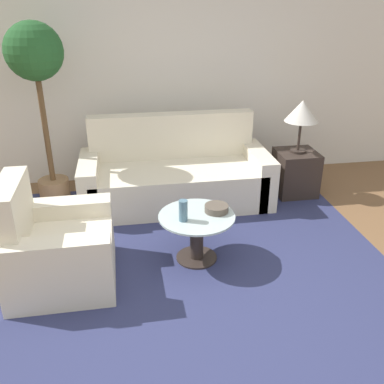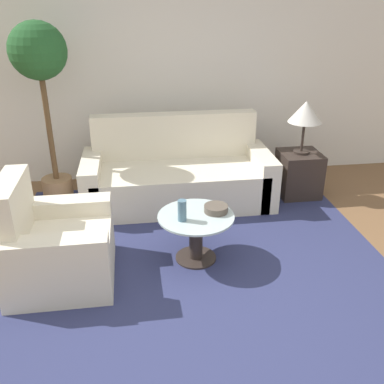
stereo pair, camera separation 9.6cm
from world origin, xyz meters
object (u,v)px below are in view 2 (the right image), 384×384
bowl (216,209)px  coffee_table (196,231)px  vase (182,210)px  table_lamp (306,113)px  armchair (53,248)px  potted_plant (41,73)px  sofa_main (177,176)px

bowl → coffee_table: bearing=-166.8°
vase → table_lamp: bearing=39.7°
armchair → table_lamp: size_ratio=1.52×
armchair → vase: bearing=-87.6°
armchair → bowl: 1.41m
armchair → potted_plant: (-0.19, 1.53, 1.15)m
armchair → table_lamp: bearing=-63.5°
sofa_main → coffee_table: 1.25m
sofa_main → potted_plant: bearing=173.6°
coffee_table → bowl: size_ratio=3.19×
coffee_table → bowl: bearing=13.2°
potted_plant → bowl: 2.30m
bowl → vase: bearing=-160.0°
armchair → coffee_table: bearing=-84.5°
bowl → table_lamp: bearing=43.5°
coffee_table → bowl: bowl is taller
table_lamp → potted_plant: potted_plant is taller
table_lamp → potted_plant: (-2.79, 0.21, 0.46)m
coffee_table → vase: 0.29m
table_lamp → vase: 2.03m
bowl → potted_plant: bearing=139.2°
sofa_main → armchair: sofa_main is taller
table_lamp → vase: table_lamp is taller
sofa_main → vase: sofa_main is taller
coffee_table → armchair: bearing=-174.2°
coffee_table → vase: (-0.13, -0.07, 0.25)m
potted_plant → vase: size_ratio=10.43×
table_lamp → potted_plant: 2.83m
table_lamp → sofa_main: bearing=177.6°
armchair → bowl: bearing=-83.5°
vase → coffee_table: bearing=28.8°
sofa_main → armchair: bearing=-130.5°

